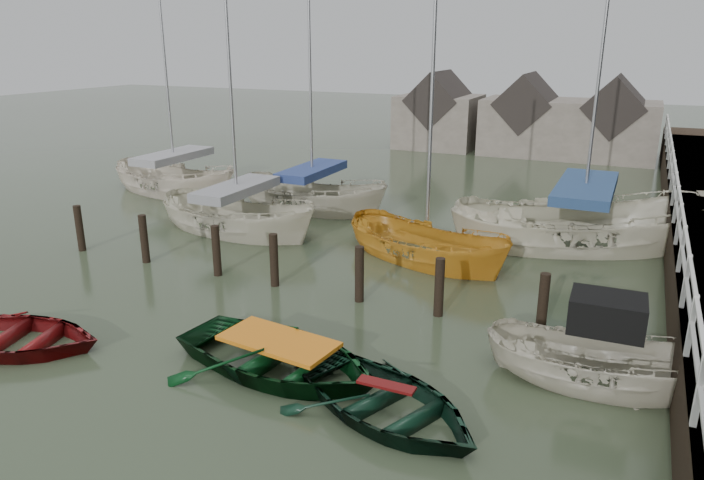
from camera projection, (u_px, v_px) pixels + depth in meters
The scene contains 12 objects.
ground at pixel (249, 343), 13.20m from camera, with size 120.00×120.00×0.00m, color #2C3521.
mooring_pilings at pixel (277, 268), 16.09m from camera, with size 13.72×0.22×1.80m.
far_sheds at pixel (523, 119), 34.78m from camera, with size 14.00×4.08×4.39m.
rowboat_red at pixel (15, 348), 12.98m from camera, with size 2.70×3.78×0.78m, color #610D0E.
rowboat_green at pixel (280, 371), 12.07m from camera, with size 3.09×4.32×0.90m, color black.
rowboat_dkgreen at pixel (386, 415), 10.66m from camera, with size 2.68×3.76×0.78m, color black.
motorboat at pixel (598, 380), 11.58m from camera, with size 4.21×1.68×2.49m.
sailboat_a at pixel (239, 229), 20.85m from camera, with size 6.49×3.14×11.38m.
sailboat_b at pixel (313, 207), 23.63m from camera, with size 6.48×2.95×11.33m.
sailboat_c at pixel (426, 259), 18.22m from camera, with size 6.03×4.07×10.53m.
sailboat_d at pixel (579, 244), 19.43m from camera, with size 8.58×5.70×13.83m.
sailboat_e at pixel (176, 191), 26.09m from camera, with size 7.09×3.85×10.35m.
Camera 1 is at (6.96, -9.90, 6.09)m, focal length 32.00 mm.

